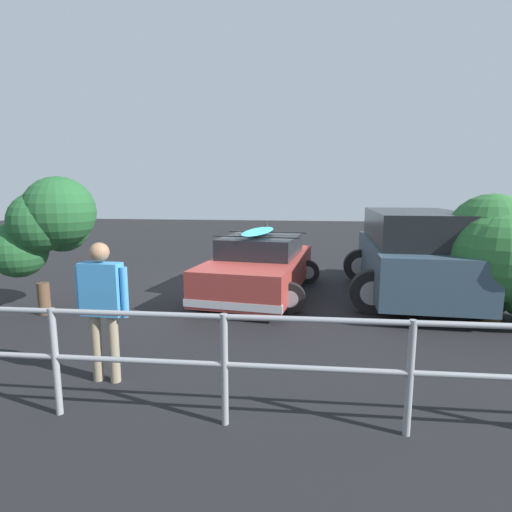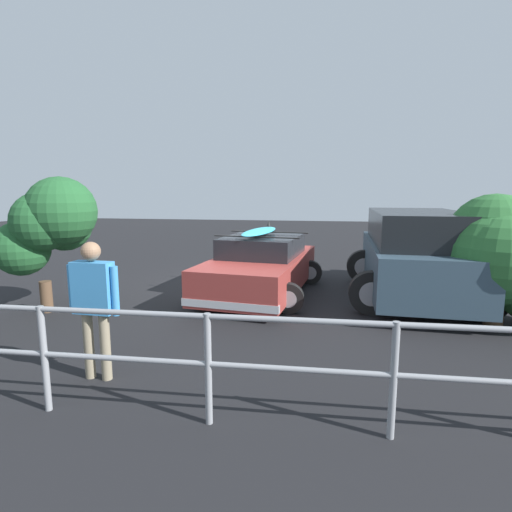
{
  "view_description": "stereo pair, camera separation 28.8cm",
  "coord_description": "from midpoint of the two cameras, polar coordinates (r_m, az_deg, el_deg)",
  "views": [
    {
      "loc": [
        -1.83,
        9.14,
        2.28
      ],
      "look_at": [
        -0.74,
        1.08,
        0.95
      ],
      "focal_mm": 28.0,
      "sensor_mm": 36.0,
      "label": 1
    },
    {
      "loc": [
        -2.11,
        9.1,
        2.28
      ],
      "look_at": [
        -0.74,
        1.08,
        0.95
      ],
      "focal_mm": 28.0,
      "sensor_mm": 36.0,
      "label": 2
    }
  ],
  "objects": [
    {
      "name": "ground_plane",
      "position": [
        9.61,
        -2.44,
        -4.52
      ],
      "size": [
        44.0,
        44.0,
        0.02
      ],
      "primitive_type": "cube",
      "color": "black",
      "rests_on": "ground"
    },
    {
      "name": "sedan_car",
      "position": [
        8.92,
        1.63,
        -1.47
      ],
      "size": [
        2.7,
        4.29,
        1.57
      ],
      "color": "#9E3833",
      "rests_on": "ground"
    },
    {
      "name": "suv_car",
      "position": [
        9.13,
        22.6,
        0.29
      ],
      "size": [
        2.85,
        4.73,
        1.86
      ],
      "color": "#334756",
      "rests_on": "ground"
    },
    {
      "name": "person_bystander",
      "position": [
        5.1,
        -20.65,
        -5.65
      ],
      "size": [
        0.66,
        0.23,
        1.69
      ],
      "color": "gray",
      "rests_on": "ground"
    },
    {
      "name": "railing_fence",
      "position": [
        3.96,
        -4.77,
        -13.43
      ],
      "size": [
        10.47,
        0.38,
        1.13
      ],
      "color": "gray",
      "rests_on": "ground"
    },
    {
      "name": "bush_near_left",
      "position": [
        8.32,
        -26.52,
        4.11
      ],
      "size": [
        1.9,
        1.54,
        2.54
      ],
      "color": "brown",
      "rests_on": "ground"
    },
    {
      "name": "bush_near_right",
      "position": [
        8.03,
        33.09,
        -0.25
      ],
      "size": [
        2.33,
        1.94,
        2.24
      ],
      "color": "brown",
      "rests_on": "ground"
    }
  ]
}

